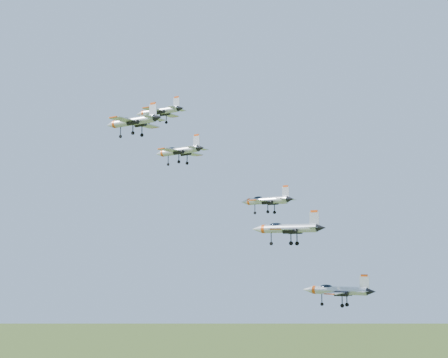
% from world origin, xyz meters
% --- Properties ---
extents(jet_lead, '(13.60, 11.30, 3.63)m').
position_xyz_m(jet_lead, '(-21.70, 13.93, 146.10)').
color(jet_lead, '#AEB3BB').
extents(jet_left_high, '(13.60, 11.52, 3.68)m').
position_xyz_m(jet_left_high, '(-11.17, 4.48, 134.74)').
color(jet_left_high, '#AEB3BB').
extents(jet_right_high, '(12.07, 10.11, 3.23)m').
position_xyz_m(jet_right_high, '(-4.78, -22.60, 135.19)').
color(jet_right_high, '#AEB3BB').
extents(jet_left_low, '(12.72, 10.76, 3.44)m').
position_xyz_m(jet_left_low, '(6.55, 8.63, 124.14)').
color(jet_left_low, '#AEB3BB').
extents(jet_right_low, '(13.71, 11.38, 3.66)m').
position_xyz_m(jet_right_low, '(16.33, -7.21, 117.89)').
color(jet_right_low, '#AEB3BB').
extents(jet_trail, '(12.63, 10.48, 3.37)m').
position_xyz_m(jet_trail, '(24.34, -5.53, 107.67)').
color(jet_trail, '#AEB3BB').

